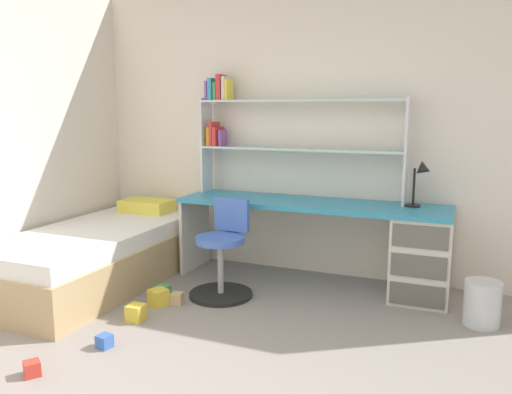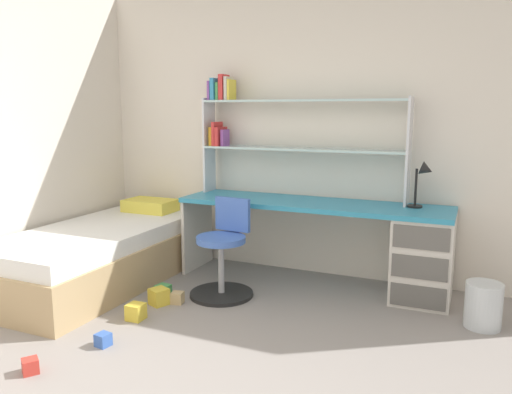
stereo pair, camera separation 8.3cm
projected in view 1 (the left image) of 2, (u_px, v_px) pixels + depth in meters
The scene contains 13 objects.
room_shell at pixel (110, 135), 3.67m from camera, with size 5.55×6.41×2.66m.
desk at pixel (383, 243), 4.15m from camera, with size 2.32×0.59×0.73m.
bookshelf_hutch at pixel (275, 125), 4.53m from camera, with size 1.88×0.22×1.11m.
desk_lamp at pixel (422, 177), 4.01m from camera, with size 0.20×0.17×0.38m.
swivel_chair at pixel (222, 258), 4.11m from camera, with size 0.52×0.52×0.79m.
bed_platform at pixel (98, 255), 4.41m from camera, with size 1.01×2.06×0.62m.
waste_bin at pixel (482, 303), 3.55m from camera, with size 0.25×0.25×0.32m, color silver.
toy_block_red_0 at pixel (32, 369), 2.88m from camera, with size 0.09×0.09×0.09m, color red.
toy_block_yellow_1 at pixel (136, 313), 3.64m from camera, with size 0.12×0.12×0.12m, color gold.
toy_block_green_2 at pixel (162, 292), 4.07m from camera, with size 0.11×0.11×0.11m, color #479E51.
toy_block_blue_3 at pixel (105, 341), 3.23m from camera, with size 0.08×0.08×0.08m, color #3860B7.
toy_block_natural_4 at pixel (177, 298), 3.95m from camera, with size 0.09×0.09×0.09m, color tan.
toy_block_yellow_5 at pixel (158, 297), 3.92m from camera, with size 0.13×0.13×0.13m, color gold.
Camera 1 is at (1.17, -1.73, 1.51)m, focal length 35.27 mm.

